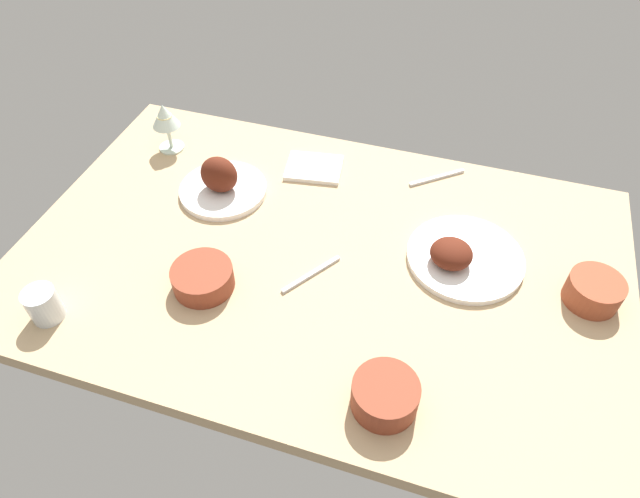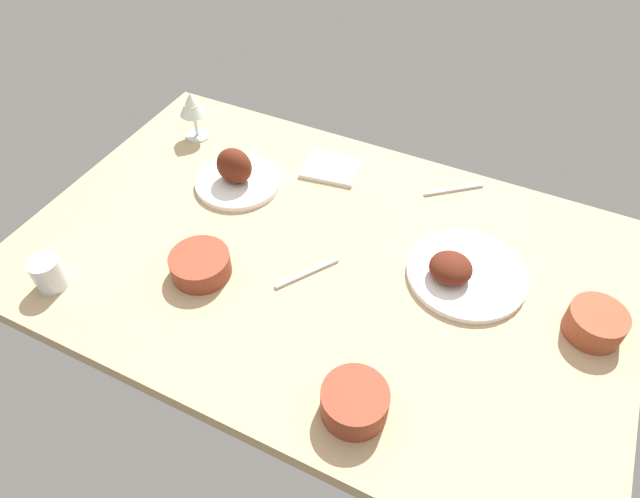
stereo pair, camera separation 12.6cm
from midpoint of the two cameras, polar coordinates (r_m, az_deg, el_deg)
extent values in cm
cube|color=tan|center=(129.10, -2.79, -1.36)|extent=(140.00, 90.00, 4.00)
cylinder|color=white|center=(128.67, 12.15, -1.04)|extent=(26.69, 26.69, 1.60)
ellipsoid|color=#511E11|center=(124.05, 10.68, -0.63)|extent=(9.52, 9.07, 5.86)
cylinder|color=white|center=(146.21, -12.47, 5.90)|extent=(22.48, 22.48, 1.60)
ellipsoid|color=#511E11|center=(142.74, -12.96, 7.41)|extent=(9.53, 7.62, 9.74)
cylinder|color=brown|center=(127.61, 24.06, -4.15)|extent=(11.64, 11.64, 6.13)
cylinder|color=#9E3314|center=(125.80, 24.41, -3.41)|extent=(9.54, 9.54, 1.00)
cylinder|color=brown|center=(103.27, 3.19, -15.15)|extent=(12.46, 12.46, 6.25)
cylinder|color=white|center=(100.96, 3.25, -14.45)|extent=(10.21, 10.21, 1.00)
cylinder|color=brown|center=(123.61, -14.96, -3.08)|extent=(13.51, 13.51, 5.25)
cylinder|color=brown|center=(122.04, -15.15, -2.43)|extent=(11.08, 11.08, 1.00)
cylinder|color=silver|center=(165.31, -17.28, 9.97)|extent=(7.00, 7.00, 0.50)
cylinder|color=silver|center=(163.21, -17.57, 11.02)|extent=(1.00, 1.00, 7.00)
cone|color=silver|center=(159.57, -18.11, 12.96)|extent=(7.60, 7.60, 6.50)
cylinder|color=beige|center=(160.34, -17.99, 12.54)|extent=(4.18, 4.18, 2.80)
cylinder|color=silver|center=(129.90, -29.31, -5.22)|extent=(6.75, 6.75, 7.58)
cube|color=white|center=(150.33, -3.05, 8.31)|extent=(16.46, 13.99, 1.20)
cube|color=silver|center=(123.29, -3.83, -2.80)|extent=(9.69, 13.95, 0.80)
cube|color=silver|center=(149.31, 9.70, 7.21)|extent=(13.23, 10.99, 0.80)
camera|label=1|loc=(0.06, -92.87, -3.06)|focal=30.84mm
camera|label=2|loc=(0.06, 87.13, 3.06)|focal=30.84mm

